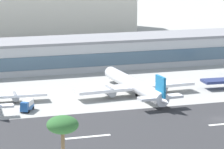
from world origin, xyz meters
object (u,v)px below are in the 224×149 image
(service_box_truck_0, at_px, (27,105))
(palm_tree_3, at_px, (63,127))
(terminal_building, at_px, (89,53))
(airliner_blue_tail_gate_1, at_px, (136,86))

(service_box_truck_0, height_order, palm_tree_3, palm_tree_3)
(terminal_building, height_order, airliner_blue_tail_gate_1, terminal_building)
(airliner_blue_tail_gate_1, relative_size, service_box_truck_0, 7.60)
(terminal_building, distance_m, service_box_truck_0, 67.91)
(airliner_blue_tail_gate_1, bearing_deg, terminal_building, -1.67)
(airliner_blue_tail_gate_1, distance_m, service_box_truck_0, 37.74)
(airliner_blue_tail_gate_1, xyz_separation_m, palm_tree_3, (-40.38, -71.49, 10.68))
(terminal_building, bearing_deg, service_box_truck_0, -120.93)
(service_box_truck_0, bearing_deg, palm_tree_3, 25.62)
(terminal_building, distance_m, airliner_blue_tail_gate_1, 50.59)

